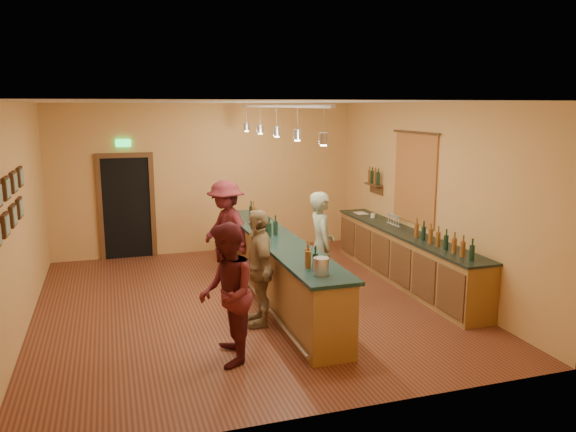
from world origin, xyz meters
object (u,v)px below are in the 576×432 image
object	(u,v)px
back_counter	(405,256)
tasting_bar	(277,264)
customer_a	(226,294)
bar_stool	(279,237)
customer_c	(226,230)
bartender	(321,246)
customer_b	(259,268)

from	to	relation	value
back_counter	tasting_bar	bearing A→B (deg)	-175.77
customer_a	back_counter	bearing A→B (deg)	129.39
tasting_bar	customer_a	world-z (taller)	customer_a
back_counter	tasting_bar	xyz separation A→B (m)	(-2.45, -0.18, 0.12)
tasting_bar	customer_a	size ratio (longest dim) A/B	2.89
tasting_bar	bar_stool	size ratio (longest dim) A/B	7.60
customer_a	tasting_bar	bearing A→B (deg)	156.94
customer_a	bar_stool	xyz separation A→B (m)	(1.93, 4.18, -0.36)
customer_c	bar_stool	size ratio (longest dim) A/B	2.72
back_counter	customer_a	size ratio (longest dim) A/B	2.58
tasting_bar	customer_a	bearing A→B (deg)	-121.96
bar_stool	tasting_bar	bearing A→B (deg)	-107.34
customer_c	bar_stool	distance (m)	1.51
bar_stool	bartender	bearing A→B (deg)	-89.37
back_counter	bartender	world-z (taller)	bartender
tasting_bar	bar_stool	world-z (taller)	tasting_bar
bartender	customer_b	size ratio (longest dim) A/B	1.05
customer_a	bar_stool	bearing A→B (deg)	164.16
bartender	customer_a	world-z (taller)	bartender
customer_a	bar_stool	world-z (taller)	customer_a
back_counter	customer_c	size ratio (longest dim) A/B	2.49
tasting_bar	back_counter	bearing A→B (deg)	4.23
bartender	customer_a	bearing A→B (deg)	142.02
bartender	customer_b	world-z (taller)	bartender
bar_stool	customer_c	bearing A→B (deg)	-147.83
back_counter	customer_a	distance (m)	4.30
customer_b	bar_stool	world-z (taller)	customer_b
back_counter	customer_c	world-z (taller)	customer_c
tasting_bar	customer_c	size ratio (longest dim) A/B	2.79
tasting_bar	bar_stool	xyz separation A→B (m)	(0.68, 2.19, -0.08)
back_counter	tasting_bar	distance (m)	2.46
tasting_bar	customer_c	distance (m)	1.55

